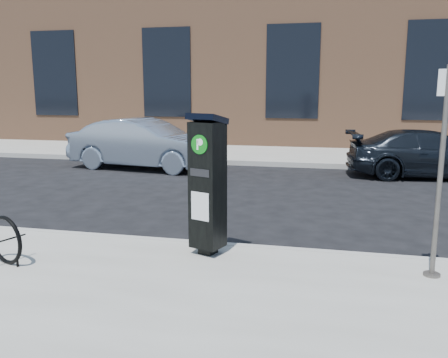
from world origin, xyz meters
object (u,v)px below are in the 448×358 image
(parking_kiosk, at_px, (208,183))
(bike_rack, at_px, (6,240))
(car_dark, at_px, (430,154))
(sign_pole, at_px, (440,175))
(car_silver, at_px, (145,144))

(parking_kiosk, distance_m, bike_rack, 2.68)
(parking_kiosk, relative_size, car_dark, 0.44)
(parking_kiosk, bearing_deg, sign_pole, 16.59)
(parking_kiosk, xyz_separation_m, bike_rack, (-2.41, -0.95, -0.66))
(sign_pole, relative_size, bike_rack, 3.86)
(bike_rack, height_order, car_silver, car_silver)
(parking_kiosk, distance_m, car_silver, 8.20)
(parking_kiosk, height_order, car_silver, parking_kiosk)
(sign_pole, bearing_deg, car_dark, 84.09)
(bike_rack, distance_m, car_dark, 10.83)
(sign_pole, bearing_deg, car_silver, 136.14)
(sign_pole, relative_size, car_silver, 0.55)
(car_silver, distance_m, car_dark, 8.06)
(parking_kiosk, distance_m, car_dark, 8.71)
(bike_rack, bearing_deg, car_silver, 119.19)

